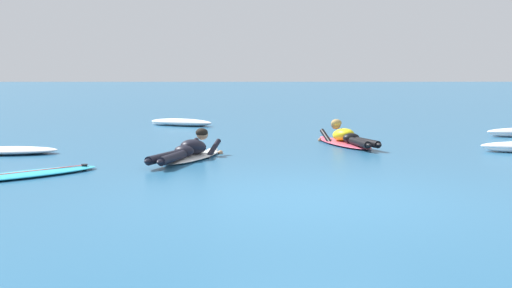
# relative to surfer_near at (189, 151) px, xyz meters

# --- Properties ---
(ground_plane) EXTENTS (120.00, 120.00, 0.00)m
(ground_plane) POSITION_rel_surfer_near_xyz_m (1.79, 6.59, -0.14)
(ground_plane) COLOR #235B84
(surfer_near) EXTENTS (1.22, 2.52, 0.54)m
(surfer_near) POSITION_rel_surfer_near_xyz_m (0.00, 0.00, 0.00)
(surfer_near) COLOR white
(surfer_near) RESTS_ON ground
(surfer_far) EXTENTS (1.17, 2.55, 0.53)m
(surfer_far) POSITION_rel_surfer_near_xyz_m (2.98, 2.11, -0.01)
(surfer_far) COLOR #E54C66
(surfer_far) RESTS_ON ground
(drifting_surfboard) EXTENTS (2.02, 1.96, 0.16)m
(drifting_surfboard) POSITION_rel_surfer_near_xyz_m (-2.18, -1.77, -0.11)
(drifting_surfboard) COLOR #2DB2D1
(drifting_surfboard) RESTS_ON ground
(whitewater_front) EXTENTS (1.86, 0.83, 0.13)m
(whitewater_front) POSITION_rel_surfer_near_xyz_m (-3.37, 0.76, -0.08)
(whitewater_front) COLOR white
(whitewater_front) RESTS_ON ground
(whitewater_mid_left) EXTENTS (1.91, 1.27, 0.19)m
(whitewater_mid_left) POSITION_rel_surfer_near_xyz_m (-0.82, 6.78, -0.05)
(whitewater_mid_left) COLOR white
(whitewater_mid_left) RESTS_ON ground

